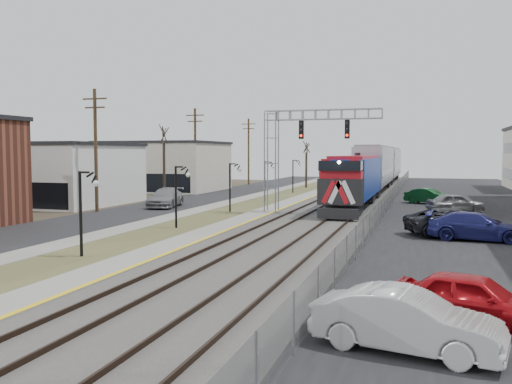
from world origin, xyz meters
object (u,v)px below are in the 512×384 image
at_px(signal_gantry, 293,143).
at_px(car_lot_a, 473,300).
at_px(car_lot_b, 406,322).
at_px(train, 378,168).

xyz_separation_m(signal_gantry, car_lot_a, (11.23, -25.29, -4.85)).
bearing_deg(car_lot_a, car_lot_b, 160.62).
height_order(car_lot_a, car_lot_b, car_lot_b).
height_order(train, car_lot_b, train).
xyz_separation_m(train, car_lot_a, (6.95, -53.64, -2.15)).
relative_size(signal_gantry, car_lot_a, 2.09).
height_order(signal_gantry, car_lot_a, signal_gantry).
height_order(signal_gantry, car_lot_b, signal_gantry).
distance_m(car_lot_a, car_lot_b, 3.13).
distance_m(signal_gantry, car_lot_a, 28.09).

